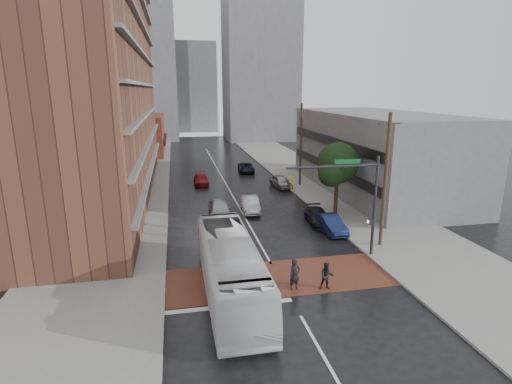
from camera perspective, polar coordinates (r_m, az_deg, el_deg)
name	(u,v)px	position (r m, az deg, el deg)	size (l,w,h in m)	color
ground	(281,281)	(25.35, 3.58, -12.61)	(160.00, 160.00, 0.00)	black
crosswalk	(279,277)	(25.77, 3.29, -12.10)	(14.00, 5.00, 0.02)	brown
sidewalk_west	(129,191)	(48.46, -17.66, 0.09)	(9.00, 90.00, 0.15)	gray
sidewalk_east	(318,182)	(51.23, 8.80, 1.36)	(9.00, 90.00, 0.15)	gray
apartment_block	(92,65)	(46.53, -22.33, 16.47)	(10.00, 44.00, 28.00)	brown
storefront_west	(141,135)	(76.43, -16.08, 7.86)	(8.00, 16.00, 7.00)	brown
building_east	(376,153)	(47.96, 16.71, 5.42)	(11.00, 26.00, 9.00)	gray
distant_tower_west	(136,69)	(100.19, -16.76, 16.42)	(18.00, 16.00, 32.00)	gray
distant_tower_east	(260,60)	(96.10, 0.58, 18.31)	(16.00, 14.00, 36.00)	gray
distant_tower_center	(194,88)	(116.92, -8.83, 14.51)	(12.00, 10.00, 24.00)	gray
street_tree	(338,166)	(37.41, 11.58, 3.70)	(4.20, 4.10, 6.90)	#332319
signal_mast	(356,193)	(27.84, 14.09, -0.10)	(6.50, 0.30, 7.20)	#2D2D33
utility_pole_near	(385,180)	(30.39, 17.97, 1.62)	(1.60, 0.26, 10.00)	#473321
utility_pole_far	(301,144)	(48.52, 6.42, 6.80)	(1.60, 0.26, 10.00)	#473321
transit_bus	(231,267)	(23.13, -3.66, -10.69)	(2.86, 12.21, 3.40)	silver
pedestrian_a	(295,275)	(24.06, 5.55, -11.67)	(0.70, 0.46, 1.91)	black
pedestrian_b	(327,276)	(24.39, 10.07, -11.75)	(0.82, 0.64, 1.69)	black
car_travel_a	(219,208)	(37.09, -5.25, -2.35)	(1.98, 4.92, 1.68)	#A1A4A8
car_travel_b	(250,204)	(38.65, -0.83, -1.75)	(1.56, 4.48, 1.48)	#B9BAC1
car_travel_c	(201,180)	(50.20, -7.86, 1.77)	(1.75, 4.30, 1.25)	maroon
suv_travel	(246,168)	(57.33, -1.41, 3.50)	(2.14, 4.64, 1.29)	black
car_parked_near	(330,224)	(33.73, 10.59, -4.50)	(1.49, 4.29, 1.41)	#131D42
car_parked_mid	(318,217)	(35.67, 8.86, -3.49)	(1.79, 4.41, 1.28)	black
car_parked_far	(281,181)	(48.30, 3.56, 1.52)	(1.75, 4.35, 1.48)	#97999E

